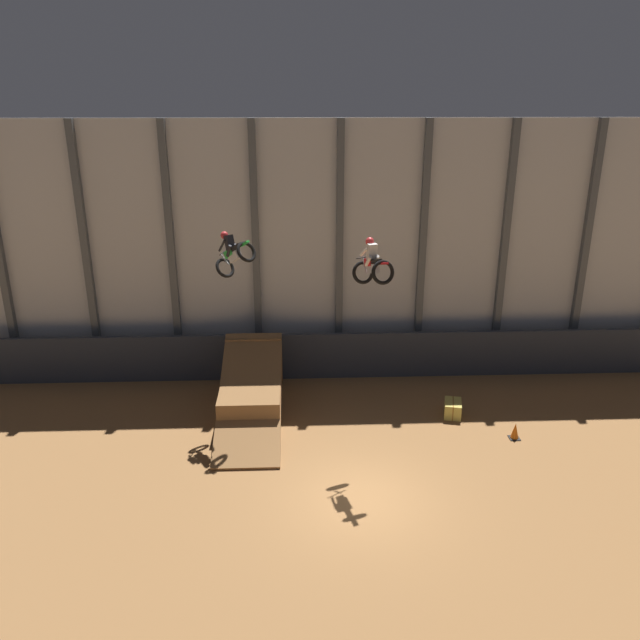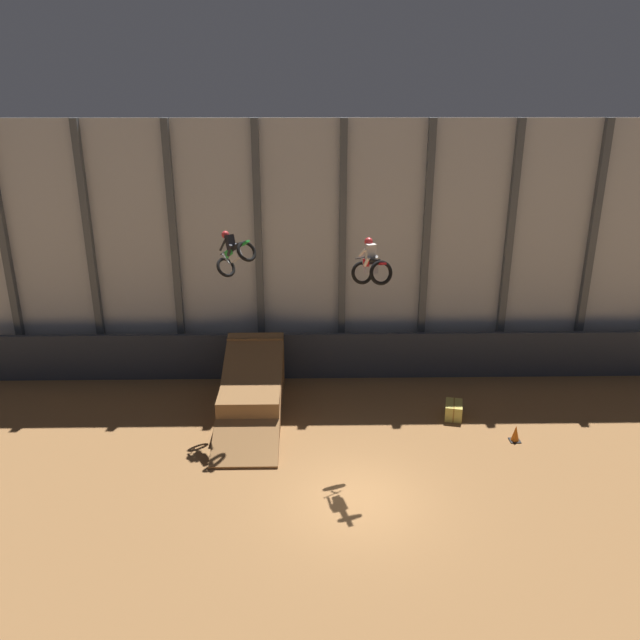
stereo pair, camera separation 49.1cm
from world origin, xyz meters
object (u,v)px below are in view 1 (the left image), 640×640
(dirt_ramp, at_px, (252,390))
(rider_bike_right_air, at_px, (372,265))
(rider_bike_left_air, at_px, (233,254))
(traffic_cone_near_ramp, at_px, (515,431))
(hay_bale_trackside, at_px, (453,409))

(dirt_ramp, relative_size, rider_bike_right_air, 3.46)
(rider_bike_right_air, bearing_deg, rider_bike_left_air, 132.47)
(rider_bike_left_air, height_order, traffic_cone_near_ramp, rider_bike_left_air)
(rider_bike_left_air, xyz_separation_m, rider_bike_right_air, (4.42, -2.42, 0.20))
(dirt_ramp, bearing_deg, traffic_cone_near_ramp, -15.76)
(hay_bale_trackside, bearing_deg, dirt_ramp, 173.42)
(dirt_ramp, height_order, traffic_cone_near_ramp, dirt_ramp)
(traffic_cone_near_ramp, relative_size, hay_bale_trackside, 0.57)
(traffic_cone_near_ramp, bearing_deg, dirt_ramp, 164.24)
(dirt_ramp, relative_size, rider_bike_left_air, 3.65)
(rider_bike_left_air, height_order, rider_bike_right_air, rider_bike_right_air)
(rider_bike_right_air, xyz_separation_m, traffic_cone_near_ramp, (5.13, 0.27, -6.01))
(rider_bike_right_air, bearing_deg, traffic_cone_near_ramp, -15.81)
(rider_bike_right_air, bearing_deg, hay_bale_trackside, 11.62)
(rider_bike_right_air, distance_m, traffic_cone_near_ramp, 7.90)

